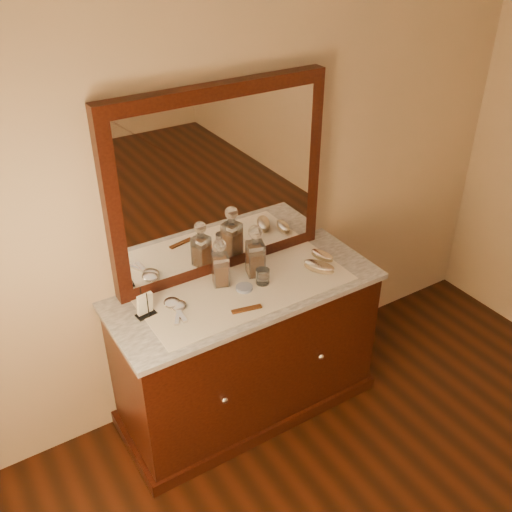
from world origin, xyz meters
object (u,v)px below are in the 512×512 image
(decanter_right, at_px, (255,256))
(hand_mirror_outer, at_px, (174,305))
(pin_dish, at_px, (244,288))
(napkin_rack, at_px, (145,305))
(brush_far, at_px, (322,256))
(hand_mirror_inner, at_px, (179,308))
(brush_near, at_px, (319,267))
(dresser_cabinet, at_px, (247,352))
(decanter_left, at_px, (221,267))
(comb, at_px, (247,309))
(mirror_frame, at_px, (220,183))

(decanter_right, height_order, hand_mirror_outer, decanter_right)
(pin_dish, height_order, napkin_rack, napkin_rack)
(decanter_right, relative_size, hand_mirror_outer, 1.33)
(brush_far, height_order, hand_mirror_inner, brush_far)
(brush_near, bearing_deg, napkin_rack, 171.70)
(napkin_rack, relative_size, decanter_right, 0.49)
(decanter_right, bearing_deg, hand_mirror_outer, -176.10)
(brush_near, relative_size, hand_mirror_inner, 0.99)
(dresser_cabinet, height_order, decanter_left, decanter_left)
(napkin_rack, relative_size, hand_mirror_outer, 0.65)
(brush_near, bearing_deg, decanter_right, 153.22)
(comb, xyz_separation_m, hand_mirror_outer, (-0.29, 0.21, 0.01))
(decanter_left, bearing_deg, hand_mirror_inner, -164.11)
(brush_far, relative_size, hand_mirror_inner, 0.81)
(pin_dish, distance_m, decanter_left, 0.16)
(brush_near, distance_m, brush_far, 0.12)
(mirror_frame, height_order, pin_dish, mirror_frame)
(decanter_right, bearing_deg, decanter_left, 175.34)
(comb, distance_m, decanter_left, 0.28)
(brush_far, bearing_deg, mirror_frame, 155.23)
(decanter_right, height_order, brush_near, decanter_right)
(hand_mirror_outer, bearing_deg, mirror_frame, 27.10)
(hand_mirror_outer, bearing_deg, dresser_cabinet, -7.02)
(brush_near, bearing_deg, hand_mirror_inner, 173.44)
(napkin_rack, height_order, brush_far, napkin_rack)
(decanter_left, distance_m, brush_far, 0.61)
(mirror_frame, xyz_separation_m, decanter_right, (0.11, -0.16, -0.38))
(dresser_cabinet, bearing_deg, decanter_left, 133.14)
(comb, height_order, decanter_left, decanter_left)
(dresser_cabinet, height_order, brush_far, brush_far)
(pin_dish, xyz_separation_m, decanter_left, (-0.08, 0.11, 0.10))
(brush_far, bearing_deg, decanter_right, 170.07)
(napkin_rack, xyz_separation_m, hand_mirror_outer, (0.14, -0.02, -0.05))
(pin_dish, bearing_deg, mirror_frame, 86.71)
(decanter_left, height_order, brush_near, decanter_left)
(dresser_cabinet, xyz_separation_m, napkin_rack, (-0.53, 0.06, 0.50))
(pin_dish, bearing_deg, comb, -116.96)
(dresser_cabinet, xyz_separation_m, comb, (-0.09, -0.16, 0.45))
(napkin_rack, distance_m, decanter_right, 0.64)
(mirror_frame, height_order, hand_mirror_inner, mirror_frame)
(dresser_cabinet, bearing_deg, comb, -119.72)
(decanter_left, xyz_separation_m, hand_mirror_outer, (-0.29, -0.05, -0.09))
(dresser_cabinet, distance_m, hand_mirror_inner, 0.59)
(mirror_frame, xyz_separation_m, comb, (-0.09, -0.41, -0.49))
(hand_mirror_outer, bearing_deg, decanter_right, 3.90)
(dresser_cabinet, distance_m, napkin_rack, 0.73)
(napkin_rack, xyz_separation_m, brush_near, (0.94, -0.14, -0.03))
(pin_dish, distance_m, comb, 0.18)
(brush_near, height_order, hand_mirror_outer, brush_near)
(brush_near, xyz_separation_m, hand_mirror_outer, (-0.80, 0.12, -0.02))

